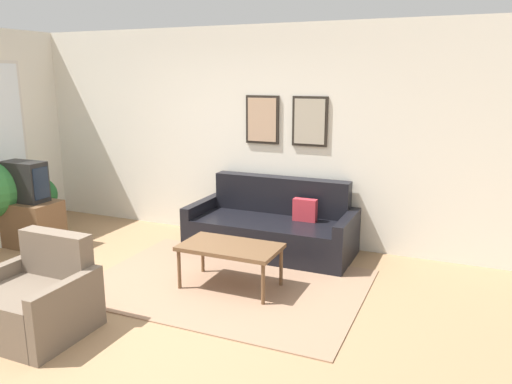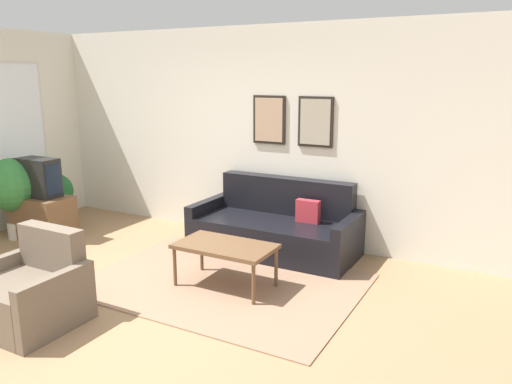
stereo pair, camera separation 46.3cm
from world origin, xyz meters
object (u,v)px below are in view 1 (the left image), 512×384
(tv, at_px, (24,181))
(armchair, at_px, (36,301))
(couch, at_px, (273,228))
(coffee_table, at_px, (230,249))

(tv, bearing_deg, armchair, -41.36)
(tv, bearing_deg, couch, 19.31)
(armchair, bearing_deg, couch, 45.95)
(couch, height_order, tv, tv)
(couch, xyz_separation_m, tv, (-2.89, -1.01, 0.53))
(armchair, bearing_deg, coffee_table, 30.96)
(coffee_table, bearing_deg, tv, 176.56)
(coffee_table, bearing_deg, couch, 90.64)
(couch, distance_m, armchair, 2.83)
(coffee_table, distance_m, armchair, 1.80)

